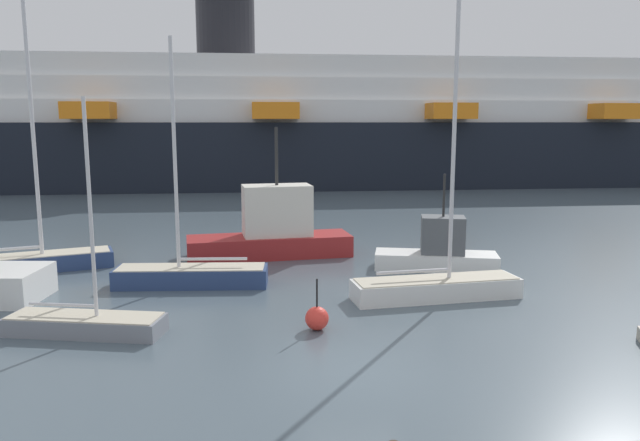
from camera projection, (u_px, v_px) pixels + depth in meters
name	position (u px, v px, depth m)	size (l,w,h in m)	color
ground_plane	(356.00, 370.00, 16.17)	(600.00, 600.00, 0.00)	#4C5B66
sailboat_0	(436.00, 283.00, 22.58)	(6.45, 2.33, 11.64)	white
sailboat_1	(191.00, 273.00, 24.33)	(6.12, 1.80, 9.71)	navy
sailboat_2	(29.00, 258.00, 26.68)	(7.14, 3.76, 12.23)	navy
sailboat_4	(85.00, 322.00, 18.86)	(5.05, 2.28, 7.26)	gray
fishing_boat_0	(438.00, 251.00, 27.05)	(5.61, 2.80, 4.26)	white
fishing_boat_3	(273.00, 231.00, 29.55)	(8.13, 3.37, 6.25)	maroon
channel_buoy_1	(317.00, 318.00, 19.21)	(0.75, 0.75, 1.67)	red
cruise_ship	(423.00, 127.00, 64.90)	(116.50, 20.48, 18.47)	black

